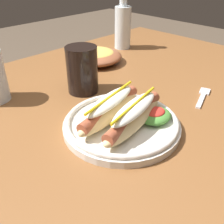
{
  "coord_description": "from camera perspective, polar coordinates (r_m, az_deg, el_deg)",
  "views": [
    {
      "loc": [
        -0.41,
        -0.45,
        1.08
      ],
      "look_at": [
        -0.06,
        -0.1,
        0.77
      ],
      "focal_mm": 41.36,
      "sensor_mm": 36.0,
      "label": 1
    }
  ],
  "objects": [
    {
      "name": "side_bowl",
      "position": [
        0.94,
        -3.55,
        12.32
      ],
      "size": [
        0.18,
        0.18,
        0.05
      ],
      "color": "brown",
      "rests_on": "dining_table"
    },
    {
      "name": "hot_dog_plate",
      "position": [
        0.57,
        2.48,
        -1.42
      ],
      "size": [
        0.26,
        0.26,
        0.08
      ],
      "color": "silver",
      "rests_on": "dining_table"
    },
    {
      "name": "fork",
      "position": [
        0.75,
        19.43,
        3.35
      ],
      "size": [
        0.12,
        0.06,
        0.0
      ],
      "rotation": [
        0.0,
        0.0,
        0.32
      ],
      "color": "silver",
      "rests_on": "dining_table"
    },
    {
      "name": "glass_bottle",
      "position": [
        1.08,
        2.41,
        18.53
      ],
      "size": [
        0.06,
        0.06,
        0.22
      ],
      "color": "silver",
      "rests_on": "dining_table"
    },
    {
      "name": "soda_cup",
      "position": [
        0.72,
        -6.32,
        9.36
      ],
      "size": [
        0.09,
        0.09,
        0.13
      ],
      "primitive_type": "cylinder",
      "color": "black",
      "rests_on": "dining_table"
    },
    {
      "name": "dining_table",
      "position": [
        0.75,
        -2.35,
        -3.57
      ],
      "size": [
        1.39,
        0.88,
        0.74
      ],
      "color": "brown",
      "rests_on": "ground_plane"
    }
  ]
}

